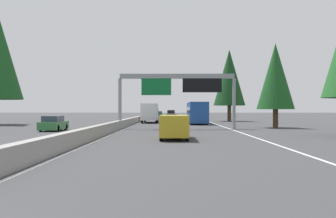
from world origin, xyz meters
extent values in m
plane|color=#38383A|center=(60.00, 0.00, 0.00)|extent=(320.00, 320.00, 0.00)
cube|color=gray|center=(80.00, 0.30, 0.45)|extent=(180.00, 0.56, 0.90)
cube|color=silver|center=(70.00, -11.52, 0.01)|extent=(160.00, 0.16, 0.01)
cube|color=silver|center=(70.00, -0.25, 0.01)|extent=(160.00, 0.16, 0.01)
cylinder|color=gray|center=(35.37, 0.30, 2.72)|extent=(0.36, 0.36, 5.43)
cylinder|color=gray|center=(35.37, -12.02, 2.72)|extent=(0.36, 0.36, 5.43)
cube|color=gray|center=(35.37, -5.86, 5.68)|extent=(0.50, 12.32, 0.50)
cube|color=#0C602D|center=(35.22, -3.64, 4.58)|extent=(0.12, 3.20, 1.90)
cube|color=black|center=(35.22, -8.57, 4.68)|extent=(0.16, 4.20, 1.50)
cube|color=#AD931E|center=(21.30, -5.45, 0.97)|extent=(5.00, 1.95, 1.44)
cube|color=#2D3847|center=(19.00, -5.45, 1.22)|extent=(0.08, 1.48, 0.56)
cylinder|color=black|center=(23.00, -4.59, 0.35)|extent=(0.70, 0.24, 0.70)
cylinder|color=black|center=(23.00, -6.30, 0.35)|extent=(0.70, 0.24, 0.70)
cylinder|color=black|center=(19.60, -4.59, 0.35)|extent=(0.70, 0.24, 0.70)
cylinder|color=black|center=(19.60, -6.30, 0.35)|extent=(0.70, 0.24, 0.70)
cube|color=black|center=(31.66, -5.27, 0.53)|extent=(4.40, 1.80, 0.76)
cube|color=#2D3847|center=(31.44, -5.27, 1.19)|extent=(2.46, 1.51, 0.56)
cylinder|color=black|center=(33.07, -4.48, 0.32)|extent=(0.64, 0.22, 0.64)
cylinder|color=black|center=(33.07, -6.06, 0.32)|extent=(0.64, 0.22, 0.64)
cylinder|color=black|center=(30.26, -4.48, 0.32)|extent=(0.64, 0.22, 0.64)
cylinder|color=black|center=(30.26, -6.06, 0.32)|extent=(0.64, 0.22, 0.64)
cube|color=white|center=(52.76, -1.95, 1.70)|extent=(6.12, 2.40, 2.50)
cube|color=red|center=(57.01, -1.95, 1.40)|extent=(2.38, 2.30, 1.90)
cylinder|color=black|center=(56.84, -0.89, 0.45)|extent=(0.90, 0.28, 0.90)
cylinder|color=black|center=(56.84, -3.01, 0.45)|extent=(0.90, 0.28, 0.90)
cylinder|color=black|center=(51.06, -0.89, 0.45)|extent=(0.90, 0.28, 0.90)
cylinder|color=black|center=(51.06, -3.01, 0.45)|extent=(0.90, 0.28, 0.90)
cube|color=black|center=(91.59, -5.19, 0.61)|extent=(5.60, 2.00, 0.70)
cube|color=black|center=(92.59, -5.19, 1.41)|extent=(2.24, 1.84, 0.90)
cube|color=#2D3847|center=(92.59, -5.19, 1.50)|extent=(2.02, 1.92, 0.41)
cylinder|color=black|center=(93.43, -4.33, 0.40)|extent=(0.80, 0.28, 0.80)
cylinder|color=black|center=(93.43, -6.05, 0.40)|extent=(0.80, 0.28, 0.80)
cylinder|color=black|center=(89.74, -4.33, 0.40)|extent=(0.80, 0.28, 0.80)
cylinder|color=black|center=(89.74, -6.05, 0.40)|extent=(0.80, 0.28, 0.80)
cube|color=black|center=(47.33, -5.30, 0.53)|extent=(4.40, 1.80, 0.76)
cube|color=#2D3847|center=(47.11, -5.30, 1.19)|extent=(2.46, 1.51, 0.56)
cylinder|color=black|center=(48.73, -4.51, 0.32)|extent=(0.64, 0.22, 0.64)
cylinder|color=black|center=(48.73, -6.09, 0.32)|extent=(0.64, 0.22, 0.64)
cylinder|color=black|center=(45.92, -4.51, 0.32)|extent=(0.64, 0.22, 0.64)
cylinder|color=black|center=(45.92, -6.09, 0.32)|extent=(0.64, 0.22, 0.64)
cube|color=#2D6B38|center=(109.58, -1.65, 0.53)|extent=(4.40, 1.80, 0.76)
cube|color=#2D3847|center=(109.36, -1.65, 1.19)|extent=(2.46, 1.51, 0.56)
cylinder|color=black|center=(110.99, -0.86, 0.32)|extent=(0.64, 0.22, 0.64)
cylinder|color=black|center=(110.99, -2.44, 0.32)|extent=(0.64, 0.22, 0.64)
cylinder|color=black|center=(108.18, -0.86, 0.32)|extent=(0.64, 0.22, 0.64)
cylinder|color=black|center=(108.18, -2.44, 0.32)|extent=(0.64, 0.22, 0.64)
cube|color=#1E4793|center=(50.10, -9.00, 1.65)|extent=(11.50, 2.50, 2.90)
cube|color=#2D3847|center=(50.10, -9.00, 2.01)|extent=(11.04, 2.55, 0.84)
cylinder|color=black|center=(54.12, -7.90, 0.50)|extent=(1.00, 0.30, 1.00)
cylinder|color=black|center=(54.12, -10.10, 0.50)|extent=(1.00, 0.30, 1.00)
cylinder|color=black|center=(46.07, -7.90, 0.50)|extent=(1.00, 0.30, 1.00)
cylinder|color=black|center=(46.07, -10.10, 0.50)|extent=(1.00, 0.30, 1.00)
cube|color=#2D6B38|center=(31.52, 6.29, 0.53)|extent=(4.40, 1.80, 0.76)
cube|color=#2D3847|center=(31.30, 6.29, 1.19)|extent=(2.46, 1.51, 0.56)
cylinder|color=black|center=(32.93, 7.08, 0.32)|extent=(0.64, 0.22, 0.64)
cylinder|color=black|center=(32.93, 5.50, 0.32)|extent=(0.64, 0.22, 0.64)
cylinder|color=black|center=(30.11, 7.08, 0.32)|extent=(0.64, 0.22, 0.64)
cylinder|color=black|center=(30.11, 5.50, 0.32)|extent=(0.64, 0.22, 0.64)
cylinder|color=#4C3823|center=(37.53, -17.08, 1.06)|extent=(0.59, 0.59, 2.11)
cone|color=#194C1E|center=(37.53, -17.08, 5.86)|extent=(4.22, 4.22, 7.49)
cylinder|color=#4C3823|center=(61.02, -15.42, 1.38)|extent=(0.66, 0.66, 2.77)
cone|color=#143D19|center=(61.02, -15.42, 7.67)|extent=(5.53, 5.53, 9.80)
camera|label=1|loc=(-5.67, -5.26, 2.13)|focal=40.70mm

